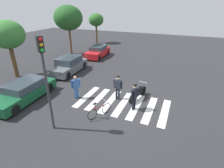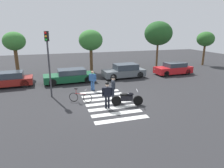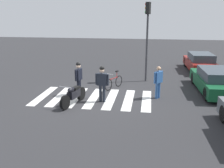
# 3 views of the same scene
# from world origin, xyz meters

# --- Properties ---
(ground_plane) EXTENTS (60.00, 60.00, 0.00)m
(ground_plane) POSITION_xyz_m (0.00, 0.00, 0.00)
(ground_plane) COLOR #2B2B2D
(police_motorcycle) EXTENTS (2.08, 0.80, 1.05)m
(police_motorcycle) POSITION_xyz_m (1.06, -0.73, 0.46)
(police_motorcycle) COLOR black
(police_motorcycle) RESTS_ON ground_plane
(leaning_bicycle) EXTENTS (1.51, 0.81, 0.99)m
(leaning_bicycle) POSITION_xyz_m (-1.84, 0.80, 0.37)
(leaning_bicycle) COLOR black
(leaning_bicycle) RESTS_ON ground_plane
(officer_on_foot) EXTENTS (0.26, 0.67, 1.79)m
(officer_on_foot) POSITION_xyz_m (0.48, 0.55, 1.04)
(officer_on_foot) COLOR #1E232D
(officer_on_foot) RESTS_ON ground_plane
(officer_by_motorcycle) EXTENTS (0.67, 0.28, 1.79)m
(officer_by_motorcycle) POSITION_xyz_m (-0.35, -0.85, 1.03)
(officer_by_motorcycle) COLOR black
(officer_by_motorcycle) RESTS_ON ground_plane
(pedestrian_bystander) EXTENTS (0.55, 0.45, 1.66)m
(pedestrian_bystander) POSITION_xyz_m (-0.45, 3.24, 0.94)
(pedestrian_bystander) COLOR #2D5999
(pedestrian_bystander) RESTS_ON ground_plane
(crosswalk_stripes) EXTENTS (3.22, 5.85, 0.01)m
(crosswalk_stripes) POSITION_xyz_m (0.00, -0.00, 0.00)
(crosswalk_stripes) COLOR silver
(crosswalk_stripes) RESTS_ON ground_plane
(car_green_compact) EXTENTS (4.78, 2.04, 1.29)m
(car_green_compact) POSITION_xyz_m (-2.00, 6.37, 0.63)
(car_green_compact) COLOR black
(car_green_compact) RESTS_ON ground_plane
(car_grey_coupe) EXTENTS (4.41, 2.07, 1.44)m
(car_grey_coupe) POSITION_xyz_m (3.64, 6.71, 0.69)
(car_grey_coupe) COLOR black
(car_grey_coupe) RESTS_ON ground_plane
(car_red_convertible) EXTENTS (4.23, 1.88, 1.33)m
(car_red_convertible) POSITION_xyz_m (9.46, 6.51, 0.64)
(car_red_convertible) COLOR black
(car_red_convertible) RESTS_ON ground_plane
(traffic_light_pole) EXTENTS (0.32, 0.36, 4.82)m
(traffic_light_pole) POSITION_xyz_m (-3.76, 2.55, 3.19)
(traffic_light_pole) COLOR #38383D
(traffic_light_pole) RESTS_ON ground_plane
(street_tree_mid) EXTENTS (2.72, 2.72, 4.87)m
(street_tree_mid) POSITION_xyz_m (0.90, 10.38, 3.67)
(street_tree_mid) COLOR brown
(street_tree_mid) RESTS_ON ground_plane
(street_tree_far) EXTENTS (3.46, 3.46, 5.87)m
(street_tree_far) POSITION_xyz_m (9.50, 10.38, 4.38)
(street_tree_far) COLOR brown
(street_tree_far) RESTS_ON ground_plane
(street_tree_end) EXTENTS (2.31, 2.31, 4.59)m
(street_tree_end) POSITION_xyz_m (16.82, 10.38, 3.56)
(street_tree_end) COLOR brown
(street_tree_end) RESTS_ON ground_plane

